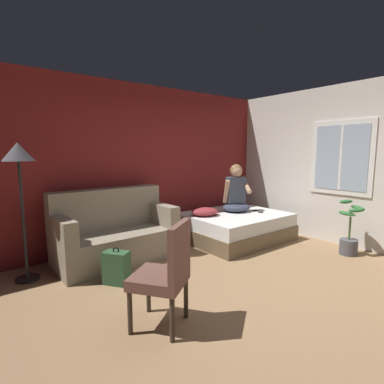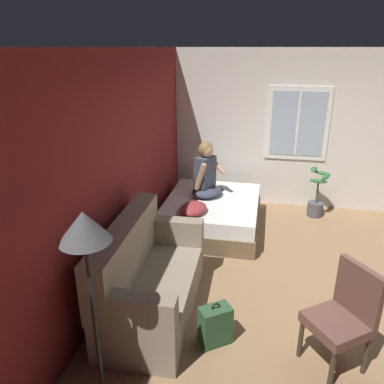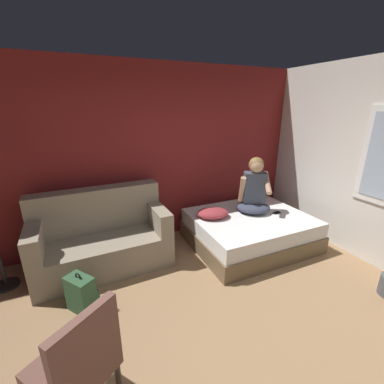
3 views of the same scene
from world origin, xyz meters
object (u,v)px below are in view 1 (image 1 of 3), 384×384
object	(u,v)px
bed	(235,226)
floor_lamp	(19,165)
person_seated	(236,192)
cell_phone	(255,211)
side_chair	(166,271)
backpack	(117,268)
couch	(115,234)
throw_pillow	(205,212)
potted_plant	(350,236)

from	to	relation	value
bed	floor_lamp	distance (m)	3.54
person_seated	cell_phone	bearing A→B (deg)	-33.70
side_chair	backpack	world-z (taller)	side_chair
bed	person_seated	distance (m)	0.63
person_seated	backpack	xyz separation A→B (m)	(-2.60, -0.53, -0.64)
couch	throw_pillow	xyz separation A→B (m)	(1.59, -0.17, 0.16)
person_seated	cell_phone	distance (m)	0.51
throw_pillow	cell_phone	xyz separation A→B (m)	(1.00, -0.27, -0.07)
bed	potted_plant	world-z (taller)	potted_plant
backpack	floor_lamp	distance (m)	1.69
couch	potted_plant	bearing A→B (deg)	-34.51
person_seated	floor_lamp	world-z (taller)	floor_lamp
backpack	throw_pillow	xyz separation A→B (m)	(1.91, 0.60, 0.36)
couch	person_seated	size ratio (longest dim) A/B	1.97
bed	side_chair	world-z (taller)	side_chair
side_chair	bed	bearing A→B (deg)	31.79
bed	couch	size ratio (longest dim) A/B	1.03
couch	cell_phone	world-z (taller)	couch
couch	backpack	world-z (taller)	couch
floor_lamp	potted_plant	size ratio (longest dim) A/B	2.00
couch	potted_plant	size ratio (longest dim) A/B	2.03
bed	potted_plant	bearing A→B (deg)	-64.52
person_seated	couch	bearing A→B (deg)	174.11
side_chair	cell_phone	size ratio (longest dim) A/B	6.81
bed	person_seated	world-z (taller)	person_seated
person_seated	cell_phone	world-z (taller)	person_seated
backpack	floor_lamp	bearing A→B (deg)	137.22
backpack	cell_phone	xyz separation A→B (m)	(2.91, 0.33, 0.29)
couch	backpack	distance (m)	0.85
cell_phone	floor_lamp	xyz separation A→B (m)	(-3.76, 0.45, 0.94)
person_seated	throw_pillow	distance (m)	0.75
throw_pillow	bed	bearing A→B (deg)	-18.87
throw_pillow	floor_lamp	size ratio (longest dim) A/B	0.28
side_chair	potted_plant	world-z (taller)	side_chair
bed	throw_pillow	xyz separation A→B (m)	(-0.56, 0.19, 0.31)
backpack	bed	bearing A→B (deg)	9.43
person_seated	potted_plant	size ratio (longest dim) A/B	1.03
cell_phone	side_chair	bearing A→B (deg)	104.68
potted_plant	cell_phone	bearing A→B (deg)	102.42
side_chair	cell_phone	bearing A→B (deg)	26.47
couch	backpack	xyz separation A→B (m)	(-0.31, -0.77, -0.20)
bed	potted_plant	size ratio (longest dim) A/B	2.08
cell_phone	backpack	bearing A→B (deg)	84.63
couch	backpack	size ratio (longest dim) A/B	3.77
person_seated	cell_phone	size ratio (longest dim) A/B	6.08
person_seated	bed	bearing A→B (deg)	-137.77
person_seated	throw_pillow	bearing A→B (deg)	174.52
throw_pillow	potted_plant	world-z (taller)	potted_plant
bed	person_seated	bearing A→B (deg)	42.23
couch	floor_lamp	bearing A→B (deg)	179.35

